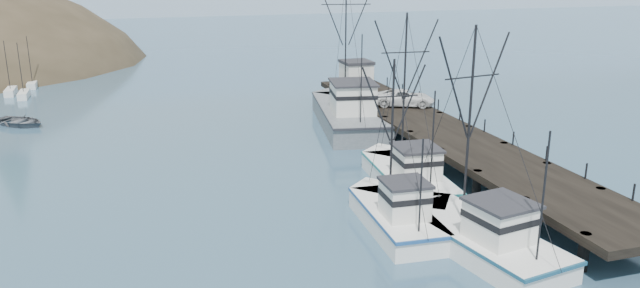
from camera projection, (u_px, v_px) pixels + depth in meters
The scene contains 11 objects.
ground at pixel (339, 266), 31.48m from camera, with size 400.00×400.00×0.00m, color #30506A.
pier at pixel (440, 132), 49.67m from camera, with size 6.00×44.00×2.00m.
distant_ridge at pixel (188, 11), 189.96m from camera, with size 360.00×40.00×26.00m, color #9EB2C6.
distant_ridge_far at pixel (16, 12), 189.35m from camera, with size 180.00×25.00×18.00m, color silver.
trawler_near at pixel (476, 234), 33.21m from camera, with size 5.65×12.16×12.12m.
trawler_mid at pixel (395, 214), 35.89m from camera, with size 3.78×9.90×9.99m.
trawler_far at pixel (407, 175), 42.50m from camera, with size 4.61×11.79×11.95m.
work_vessel at pixel (348, 112), 58.17m from camera, with size 7.78×17.63×14.40m.
pier_shed at pixel (356, 74), 65.55m from camera, with size 3.00×3.20×2.80m.
pickup_truck at pixel (405, 98), 57.16m from camera, with size 2.49×5.40×1.50m, color silver.
motorboat at pixel (21, 125), 58.43m from camera, with size 3.80×5.31×1.10m, color #56595F.
Camera 1 is at (-9.44, -26.86, 14.82)m, focal length 35.00 mm.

